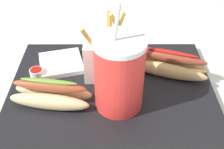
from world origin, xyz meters
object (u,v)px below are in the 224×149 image
fries_basket (107,55)px  hot_dog_2 (52,94)px  soda_cup (120,74)px  napkin_stack (62,63)px  ketchup_cup_1 (37,73)px  hot_dog_1 (169,65)px

fries_basket → hot_dog_2: size_ratio=0.97×
soda_cup → napkin_stack: bearing=-43.9°
soda_cup → ketchup_cup_1: soda_cup is taller
soda_cup → ketchup_cup_1: bearing=-24.8°
hot_dog_1 → ketchup_cup_1: bearing=2.5°
ketchup_cup_1 → napkin_stack: (-0.05, -0.05, -0.01)m
hot_dog_1 → ketchup_cup_1: 0.31m
fries_basket → ketchup_cup_1: (0.16, 0.02, -0.04)m
hot_dog_1 → napkin_stack: 0.26m
hot_dog_2 → napkin_stack: size_ratio=1.72×
soda_cup → napkin_stack: soda_cup is taller
ketchup_cup_1 → hot_dog_2: bearing=119.6°
hot_dog_2 → ketchup_cup_1: hot_dog_2 is taller
fries_basket → hot_dog_1: (-0.15, 0.01, -0.02)m
soda_cup → hot_dog_2: soda_cup is taller
soda_cup → hot_dog_2: 0.15m
hot_dog_2 → ketchup_cup_1: bearing=-60.4°
soda_cup → hot_dog_1: bearing=-139.8°
hot_dog_2 → ketchup_cup_1: 0.10m
hot_dog_1 → ketchup_cup_1: size_ratio=6.04×
hot_dog_1 → ketchup_cup_1: (0.31, 0.01, -0.01)m
fries_basket → napkin_stack: bearing=-13.5°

